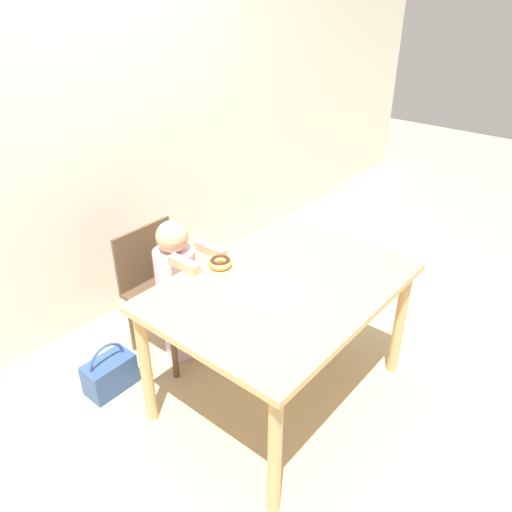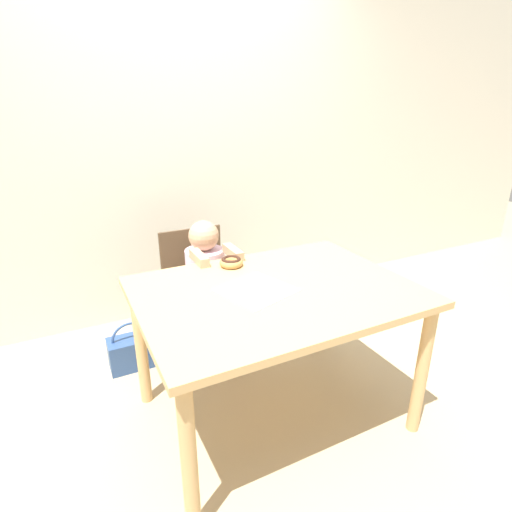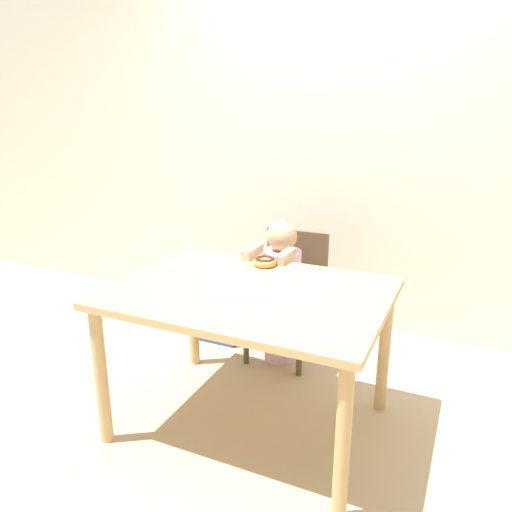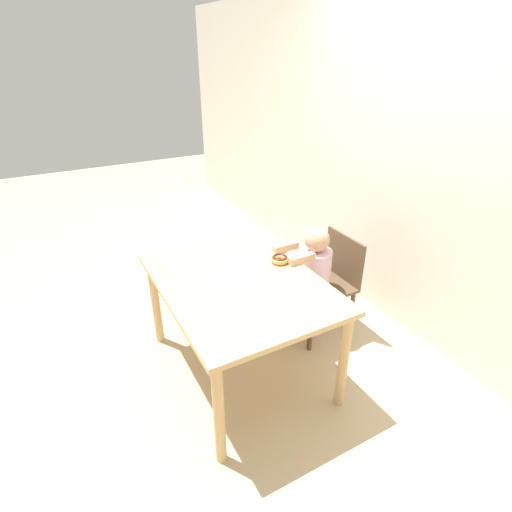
{
  "view_description": "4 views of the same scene",
  "coord_description": "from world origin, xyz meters",
  "px_view_note": "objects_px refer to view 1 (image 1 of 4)",
  "views": [
    {
      "loc": [
        -1.68,
        -1.22,
        2.08
      ],
      "look_at": [
        -0.03,
        0.14,
        0.85
      ],
      "focal_mm": 35.0,
      "sensor_mm": 36.0,
      "label": 1
    },
    {
      "loc": [
        -0.84,
        -1.46,
        1.53
      ],
      "look_at": [
        -0.03,
        0.14,
        0.85
      ],
      "focal_mm": 28.0,
      "sensor_mm": 36.0,
      "label": 2
    },
    {
      "loc": [
        0.93,
        -1.97,
        1.58
      ],
      "look_at": [
        -0.03,
        0.14,
        0.85
      ],
      "focal_mm": 35.0,
      "sensor_mm": 36.0,
      "label": 3
    },
    {
      "loc": [
        1.92,
        -0.93,
        2.03
      ],
      "look_at": [
        -0.03,
        0.14,
        0.85
      ],
      "focal_mm": 28.0,
      "sensor_mm": 36.0,
      "label": 4
    }
  ],
  "objects_px": {
    "chair": "(164,289)",
    "child_figure": "(178,291)",
    "donut": "(220,262)",
    "handbag": "(110,373)"
  },
  "relations": [
    {
      "from": "chair",
      "to": "child_figure",
      "type": "relative_size",
      "value": 0.87
    },
    {
      "from": "child_figure",
      "to": "handbag",
      "type": "distance_m",
      "value": 0.6
    },
    {
      "from": "child_figure",
      "to": "donut",
      "type": "xyz_separation_m",
      "value": [
        0.03,
        -0.32,
        0.3
      ]
    },
    {
      "from": "child_figure",
      "to": "donut",
      "type": "relative_size",
      "value": 7.25
    },
    {
      "from": "donut",
      "to": "handbag",
      "type": "height_order",
      "value": "donut"
    },
    {
      "from": "chair",
      "to": "handbag",
      "type": "height_order",
      "value": "chair"
    },
    {
      "from": "chair",
      "to": "handbag",
      "type": "xyz_separation_m",
      "value": [
        -0.47,
        -0.04,
        -0.31
      ]
    },
    {
      "from": "donut",
      "to": "handbag",
      "type": "relative_size",
      "value": 0.4
    },
    {
      "from": "chair",
      "to": "donut",
      "type": "distance_m",
      "value": 0.56
    },
    {
      "from": "donut",
      "to": "handbag",
      "type": "distance_m",
      "value": 0.92
    }
  ]
}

